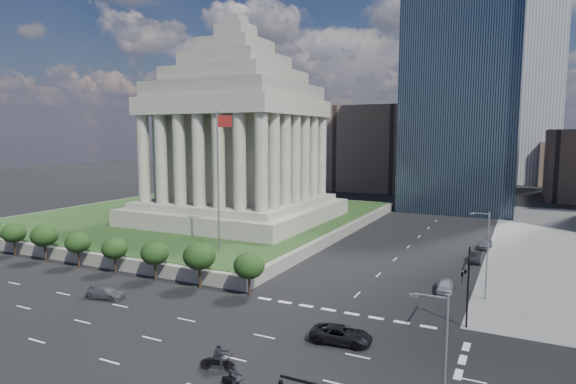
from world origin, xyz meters
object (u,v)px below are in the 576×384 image
Objects in this scene: street_lamp_north at (486,250)px; parked_sedan_mid at (476,258)px; war_memorial at (237,120)px; pickup_truck at (341,335)px; motorcycle_lead at (233,378)px; motorcycle_trail at (217,358)px; parked_sedan_far at (485,244)px; street_lamp_south at (442,371)px; flagpole at (219,174)px; traffic_signal_ne at (466,280)px; parked_sedan_near at (445,286)px; suv_grey at (106,293)px.

street_lamp_north is 17.42m from parked_sedan_mid.
war_memorial is 54.92m from street_lamp_north.
parked_sedan_mid is (8.18, 34.66, -0.07)m from pickup_truck.
motorcycle_lead reaches higher than pickup_truck.
war_memorial is 64.93m from motorcycle_lead.
motorcycle_lead is at bearing -51.76° from motorcycle_trail.
war_memorial is 50.07m from parked_sedan_far.
street_lamp_south is 47.85m from parked_sedan_mid.
street_lamp_north is (35.16, 1.00, -7.45)m from flagpole.
motorcycle_lead is (-13.93, -18.01, -4.30)m from traffic_signal_ne.
pickup_truck is at bearing 88.87° from motorcycle_lead.
motorcycle_trail is (-17.48, -27.29, -4.59)m from street_lamp_north.
parked_sedan_near is (30.83, 1.44, -12.35)m from flagpole.
street_lamp_south is (0.83, -19.70, 0.41)m from traffic_signal_ne.
parked_sedan_mid is at bearing -55.47° from suv_grey.
war_memorial is at bearing 1.98° from suv_grey.
parked_sedan_near is at bearing 90.49° from motorcycle_lead.
flagpole is 36.69m from traffic_signal_ne.
suv_grey is (-37.84, -7.57, -4.59)m from traffic_signal_ne.
parked_sedan_mid is (36.38, 35.41, 0.05)m from suv_grey.
war_memorial reaches higher than parked_sedan_far.
suv_grey is at bearing -168.69° from traffic_signal_ne.
traffic_signal_ne is 12.63m from pickup_truck.
parked_sedan_near is 30.69m from motorcycle_trail.
street_lamp_north is 2.34× the size of parked_sedan_mid.
flagpole is (12.17, -24.00, -8.29)m from war_memorial.
traffic_signal_ne is (34.33, -10.30, -7.86)m from flagpole.
traffic_signal_ne reaches higher than pickup_truck.
motorcycle_lead is at bearing -116.72° from street_lamp_north.
suv_grey is 1.00× the size of parked_sedan_near.
traffic_signal_ne is at bearing -79.17° from parked_sedan_near.
pickup_truck is at bearing -94.95° from parked_sedan_far.
motorcycle_trail is (-2.73, 2.02, 0.12)m from motorcycle_lead.
pickup_truck is 19.55m from parked_sedan_near.
street_lamp_north is 3.93× the size of motorcycle_lead.
street_lamp_north is 1.80× the size of pickup_truck.
traffic_signal_ne is 1.78× the size of parked_sedan_far.
suv_grey is (-38.67, 12.13, -5.01)m from street_lamp_south.
street_lamp_north is at bearing 90.00° from street_lamp_south.
traffic_signal_ne is at bearing -36.42° from war_memorial.
street_lamp_south reaches higher than pickup_truck.
flagpole reaches higher than parked_sedan_far.
street_lamp_north reaches higher than motorcycle_trail.
street_lamp_south is at bearing -82.12° from parked_sedan_far.
flagpole is at bearing -178.37° from street_lamp_north.
motorcycle_trail is (-16.65, -15.99, -4.18)m from traffic_signal_ne.
traffic_signal_ne is 1.44× the size of pickup_truck.
traffic_signal_ne is at bearing -16.71° from flagpole.
war_memorial is 47.53m from suv_grey.
flagpole is 33.89m from motorcycle_trail.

